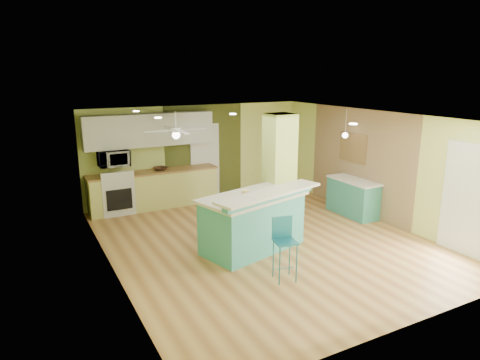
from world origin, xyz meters
name	(u,v)px	position (x,y,z in m)	size (l,w,h in m)	color
floor	(264,241)	(0.00, 0.00, -0.01)	(6.00, 7.00, 0.01)	#915E32
ceiling	(266,117)	(0.00, 0.00, 2.50)	(6.00, 7.00, 0.01)	white
wall_back	(197,152)	(0.00, 3.50, 1.25)	(6.00, 0.01, 2.50)	#D8E67B
wall_front	(409,242)	(0.00, -3.50, 1.25)	(6.00, 0.01, 2.50)	#D8E67B
wall_left	(109,202)	(-3.00, 0.00, 1.25)	(0.01, 7.00, 2.50)	#D8E67B
wall_right	(378,166)	(3.00, 0.00, 1.25)	(0.01, 7.00, 2.50)	#D8E67B
wood_panel	(359,161)	(2.99, 0.60, 1.25)	(0.02, 3.40, 2.50)	#82654A
olive_accent	(204,152)	(0.20, 3.49, 1.25)	(2.20, 0.02, 2.50)	#484F1F
interior_door	(205,161)	(0.20, 3.46, 1.00)	(0.82, 0.05, 2.00)	white
french_door	(469,200)	(2.97, -2.30, 1.05)	(0.04, 1.08, 2.10)	white
column	(279,172)	(0.65, 0.50, 1.25)	(0.55, 0.55, 2.50)	#C9E469
kitchen_run	(155,189)	(-1.30, 3.20, 0.47)	(3.25, 0.63, 0.94)	#CECF6C
stove	(116,195)	(-2.25, 3.19, 0.46)	(0.76, 0.66, 1.08)	silver
upper_cabinets	(150,130)	(-1.30, 3.32, 1.95)	(3.20, 0.34, 0.80)	silver
microwave	(114,158)	(-2.25, 3.20, 1.35)	(0.70, 0.48, 0.39)	silver
ceiling_fan	(176,131)	(-1.10, 2.00, 2.08)	(1.41, 1.41, 0.61)	white
pendant_lamp	(345,135)	(2.65, 0.75, 1.88)	(0.14, 0.14, 0.69)	white
wall_decor	(353,148)	(2.96, 0.80, 1.55)	(0.03, 0.90, 0.70)	brown
peninsula	(253,221)	(-0.41, -0.26, 0.57)	(2.42, 1.75, 1.24)	teal
bar_stool	(284,238)	(-0.57, -1.54, 0.70)	(0.41, 0.41, 1.05)	#1C6982
side_counter	(353,197)	(2.70, 0.41, 0.43)	(0.57, 1.34, 0.87)	teal
fruit_bowl	(160,169)	(-1.13, 3.19, 0.98)	(0.34, 0.34, 0.08)	#3A2317
canister	(246,194)	(-0.60, -0.31, 1.15)	(0.15, 0.15, 0.14)	yellow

